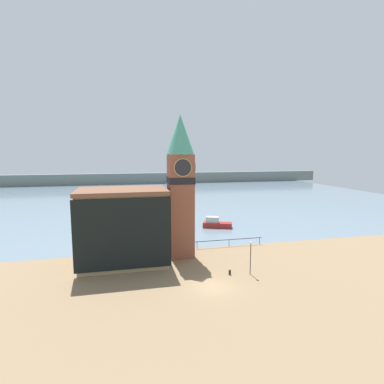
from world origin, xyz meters
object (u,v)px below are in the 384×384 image
Objects in this scene: clock_tower at (181,183)px; mooring_bollard_near at (230,272)px; lamp_post at (251,252)px; pier_building at (123,227)px; boat_near at (216,224)px.

clock_tower reaches higher than mooring_bollard_near.
mooring_bollard_near is 3.47m from lamp_post.
mooring_bollard_near is at bearing -61.21° from clock_tower.
clock_tower is at bearing 9.73° from pier_building.
pier_building reaches higher than mooring_bollard_near.
lamp_post is at bearing -51.00° from clock_tower.
clock_tower is 1.71× the size of pier_building.
lamp_post reaches higher than boat_near.
lamp_post is (2.41, -0.42, 2.46)m from mooring_bollard_near.
boat_near is (17.51, 15.55, -4.16)m from pier_building.
mooring_bollard_near is (4.38, -7.97, -10.00)m from clock_tower.
clock_tower is at bearing -102.45° from boat_near.
pier_building is 23.78m from boat_near.
clock_tower is 4.86× the size of lamp_post.
mooring_bollard_near is 0.15× the size of lamp_post.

